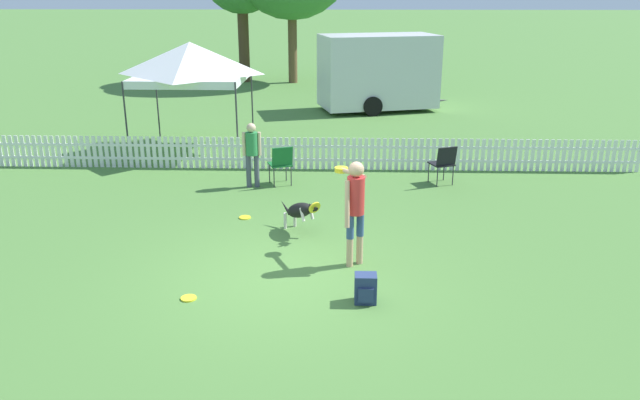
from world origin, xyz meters
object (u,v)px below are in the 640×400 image
Objects in this scene: equipment_trailer at (378,71)px; backpack_on_grass at (366,289)px; canopy_tent_main at (191,62)px; spectator_standing at (252,149)px; frisbee_near_dog at (189,298)px; folding_chair_blue_left at (281,162)px; leaping_dog at (300,211)px; handler_person at (355,200)px; folding_chair_center at (444,161)px; frisbee_near_handler at (245,217)px.

backpack_on_grass is at bearing -109.10° from equipment_trailer.
canopy_tent_main reaches higher than spectator_standing.
frisbee_near_dog is at bearing 179.89° from backpack_on_grass.
leaping_dog is at bearing 80.60° from folding_chair_blue_left.
handler_person reaches higher than spectator_standing.
equipment_trailer is (2.66, 9.26, 0.85)m from folding_chair_blue_left.
spectator_standing is (2.02, -3.23, -1.54)m from canopy_tent_main.
canopy_tent_main reaches higher than leaping_dog.
spectator_standing is (0.22, 5.37, 0.86)m from frisbee_near_dog.
folding_chair_center is 9.19m from equipment_trailer.
folding_chair_blue_left is at bearing -49.49° from canopy_tent_main.
equipment_trailer is at bearing 86.34° from backpack_on_grass.
spectator_standing is at bearing 113.57° from backpack_on_grass.
spectator_standing is at bearing -17.35° from folding_chair_center.
folding_chair_blue_left is 0.72m from spectator_standing.
folding_chair_center is 0.18× the size of equipment_trailer.
backpack_on_grass is 0.47× the size of folding_chair_center.
equipment_trailer is (5.31, 6.16, -1.00)m from canopy_tent_main.
folding_chair_blue_left is (0.85, 5.51, 0.54)m from frisbee_near_dog.
handler_person is 4.51m from folding_chair_blue_left.
folding_chair_center is (1.96, 5.68, 0.34)m from backpack_on_grass.
folding_chair_blue_left is at bearing 81.24° from frisbee_near_dog.
backpack_on_grass is (2.24, -3.36, 0.20)m from frisbee_near_handler.
frisbee_near_dog is (-1.46, -2.60, -0.43)m from leaping_dog.
frisbee_near_handler is 0.08× the size of canopy_tent_main.
canopy_tent_main is at bearing 112.06° from frisbee_near_handler.
leaping_dog is 4.73× the size of frisbee_near_handler.
handler_person is at bearing 89.13° from folding_chair_blue_left.
folding_chair_center reaches higher than frisbee_near_handler.
equipment_trailer is (0.95, 14.77, 1.20)m from backpack_on_grass.
handler_person is at bearing 28.40° from frisbee_near_dog.
handler_person is at bearing 90.34° from leaping_dog.
frisbee_near_dog is 15.24m from equipment_trailer.
equipment_trailer is at bearing 74.42° from frisbee_near_handler.
frisbee_near_handler is at bearing 7.58° from folding_chair_center.
frisbee_near_dog is 5.45m from spectator_standing.
folding_chair_blue_left is at bearing -18.70° from folding_chair_center.
folding_chair_blue_left reaches higher than frisbee_near_dog.
backpack_on_grass reaches higher than frisbee_near_dog.
leaping_dog is (-0.95, 1.29, -0.65)m from handler_person.
handler_person reaches higher than backpack_on_grass.
frisbee_near_handler is 2.28m from folding_chair_blue_left.
leaping_dog is at bearing 112.93° from backpack_on_grass.
leaping_dog is 3.01m from frisbee_near_dog.
frisbee_near_dog is 0.16× the size of spectator_standing.
frisbee_near_dog is at bearing 172.30° from handler_person.
leaping_dog reaches higher than frisbee_near_handler.
folding_chair_center reaches higher than backpack_on_grass.
handler_person reaches higher than folding_chair_blue_left.
spectator_standing is at bearing 87.70° from frisbee_near_dog.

